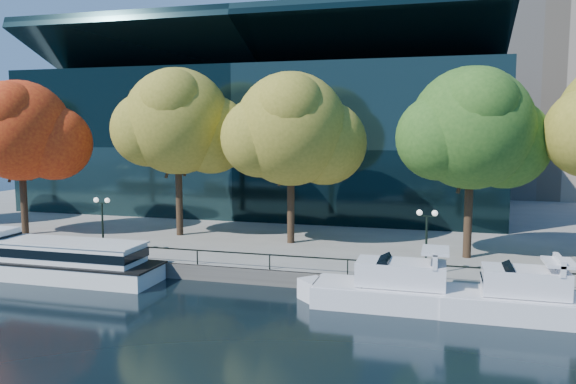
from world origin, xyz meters
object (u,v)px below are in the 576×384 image
(tree_1, at_px, (21,133))
(lamp_1, at_px, (102,212))
(tour_boat, at_px, (48,258))
(tree_2, at_px, (179,124))
(lamp_2, at_px, (427,227))
(cruiser_near, at_px, (402,289))
(cruiser_far, at_px, (524,299))
(tree_3, at_px, (293,131))
(tree_4, at_px, (474,131))

(tree_1, relative_size, lamp_1, 3.20)
(tour_boat, height_order, lamp_1, lamp_1)
(tree_1, height_order, lamp_1, tree_1)
(tree_2, bearing_deg, lamp_2, -21.09)
(tour_boat, xyz_separation_m, cruiser_near, (23.21, -0.22, -0.25))
(cruiser_far, height_order, tree_1, tree_1)
(cruiser_far, height_order, tree_3, tree_3)
(cruiser_far, relative_size, tree_2, 0.76)
(cruiser_near, distance_m, lamp_2, 4.90)
(cruiser_near, bearing_deg, cruiser_far, -1.20)
(lamp_1, relative_size, lamp_2, 1.00)
(cruiser_near, height_order, lamp_1, lamp_1)
(tree_1, xyz_separation_m, tree_4, (35.78, 0.94, 0.20))
(lamp_2, bearing_deg, tree_3, 145.32)
(lamp_1, bearing_deg, lamp_2, 0.00)
(tree_1, distance_m, tree_3, 22.80)
(tree_1, bearing_deg, lamp_1, -23.70)
(lamp_1, xyz_separation_m, lamp_2, (22.50, 0.00, 0.00))
(tree_1, distance_m, tree_2, 13.21)
(cruiser_near, distance_m, cruiser_far, 6.31)
(cruiser_far, distance_m, lamp_1, 28.07)
(cruiser_near, xyz_separation_m, tree_2, (-19.01, 11.55, 9.25))
(cruiser_near, bearing_deg, tree_1, 165.26)
(tree_1, distance_m, lamp_2, 33.77)
(lamp_1, bearing_deg, cruiser_far, -8.03)
(tree_2, relative_size, tree_3, 1.05)
(tour_boat, relative_size, lamp_2, 4.04)
(tree_1, xyz_separation_m, tree_3, (22.66, 2.54, 0.13))
(tour_boat, distance_m, tree_3, 19.54)
(tree_2, distance_m, tree_4, 23.09)
(tree_3, height_order, lamp_2, tree_3)
(cruiser_near, relative_size, tree_4, 0.90)
(cruiser_near, relative_size, cruiser_far, 1.13)
(tree_3, distance_m, lamp_1, 15.23)
(tree_2, bearing_deg, cruiser_far, -24.77)
(cruiser_near, bearing_deg, tour_boat, 179.45)
(tree_2, relative_size, tree_4, 1.06)
(tour_boat, height_order, lamp_2, lamp_2)
(cruiser_far, distance_m, tree_1, 39.97)
(tree_3, xyz_separation_m, lamp_2, (10.32, -7.14, -5.71))
(tour_boat, height_order, cruiser_far, cruiser_far)
(tree_4, bearing_deg, tree_2, 174.43)
(cruiser_far, bearing_deg, tree_3, 144.46)
(cruiser_near, distance_m, tree_2, 24.09)
(tree_3, distance_m, tree_4, 13.21)
(tour_boat, relative_size, cruiser_far, 1.55)
(tree_3, height_order, tree_4, tree_3)
(tour_boat, distance_m, lamp_1, 4.82)
(tree_1, bearing_deg, tree_2, 13.97)
(cruiser_near, relative_size, lamp_1, 2.95)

